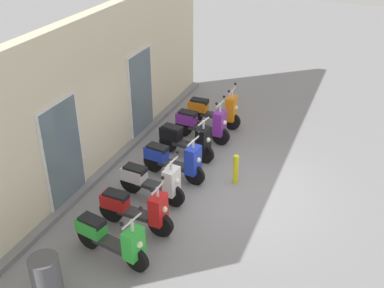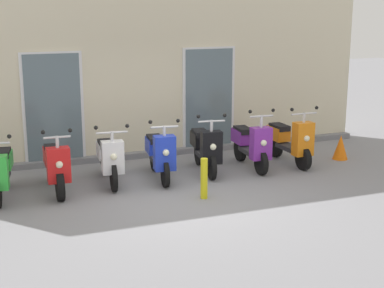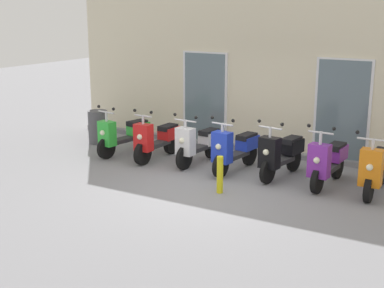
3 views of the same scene
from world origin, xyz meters
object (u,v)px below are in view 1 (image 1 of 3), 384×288
(scooter_red, at_px, (136,209))
(scooter_white, at_px, (152,180))
(scooter_blue, at_px, (175,159))
(traffic_cone, at_px, (230,102))
(scooter_black, at_px, (187,139))
(curb_bollard, at_px, (236,169))
(scooter_purple, at_px, (203,124))
(trash_bin, at_px, (47,278))
(scooter_green, at_px, (111,238))
(scooter_orange, at_px, (215,110))

(scooter_red, height_order, scooter_white, scooter_red)
(scooter_blue, xyz_separation_m, traffic_cone, (4.01, -0.03, -0.24))
(scooter_blue, bearing_deg, scooter_black, 6.05)
(scooter_red, distance_m, curb_bollard, 2.62)
(scooter_purple, xyz_separation_m, trash_bin, (-5.98, 0.39, -0.07))
(scooter_white, relative_size, scooter_black, 1.03)
(scooter_green, distance_m, scooter_purple, 4.79)
(scooter_red, height_order, scooter_orange, scooter_orange)
(scooter_white, height_order, scooter_blue, scooter_blue)
(scooter_orange, bearing_deg, scooter_purple, 179.58)
(scooter_purple, distance_m, trash_bin, 5.99)
(scooter_white, bearing_deg, scooter_orange, -0.78)
(scooter_purple, height_order, scooter_orange, scooter_purple)
(scooter_blue, height_order, trash_bin, scooter_blue)
(scooter_purple, relative_size, trash_bin, 1.88)
(scooter_white, xyz_separation_m, scooter_purple, (2.88, -0.04, 0.01))
(scooter_green, xyz_separation_m, trash_bin, (-1.19, 0.50, -0.06))
(scooter_purple, xyz_separation_m, scooter_orange, (0.89, -0.01, 0.00))
(scooter_red, relative_size, scooter_orange, 1.03)
(scooter_green, bearing_deg, scooter_blue, 1.00)
(scooter_blue, bearing_deg, scooter_purple, 1.66)
(scooter_orange, height_order, traffic_cone, scooter_orange)
(scooter_white, relative_size, traffic_cone, 3.04)
(scooter_green, height_order, curb_bollard, scooter_green)
(scooter_blue, bearing_deg, scooter_orange, 1.00)
(trash_bin, relative_size, traffic_cone, 1.60)
(scooter_blue, bearing_deg, scooter_white, 173.87)
(trash_bin, bearing_deg, scooter_orange, -3.34)
(scooter_orange, bearing_deg, scooter_black, 178.36)
(scooter_red, bearing_deg, traffic_cone, 0.18)
(scooter_green, xyz_separation_m, scooter_purple, (4.79, 0.11, 0.02))
(curb_bollard, bearing_deg, scooter_orange, 29.32)
(scooter_blue, distance_m, scooter_purple, 1.94)
(traffic_cone, bearing_deg, scooter_green, -179.80)
(scooter_purple, xyz_separation_m, curb_bollard, (-1.59, -1.40, -0.14))
(traffic_cone, bearing_deg, scooter_red, -179.82)
(traffic_cone, bearing_deg, scooter_blue, 179.63)
(scooter_red, xyz_separation_m, scooter_orange, (4.75, 0.09, 0.03))
(scooter_green, height_order, trash_bin, scooter_green)
(scooter_white, height_order, scooter_black, scooter_black)
(scooter_green, bearing_deg, scooter_purple, 1.26)
(scooter_white, relative_size, trash_bin, 1.90)
(scooter_black, relative_size, curb_bollard, 2.19)
(scooter_green, relative_size, curb_bollard, 2.28)
(scooter_blue, relative_size, traffic_cone, 3.08)
(scooter_green, height_order, scooter_orange, scooter_orange)
(scooter_orange, xyz_separation_m, traffic_cone, (1.18, -0.08, -0.23))
(trash_bin, bearing_deg, scooter_white, -6.43)
(scooter_green, xyz_separation_m, scooter_blue, (2.85, 0.05, 0.02))
(scooter_blue, xyz_separation_m, scooter_orange, (2.83, 0.05, -0.01))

